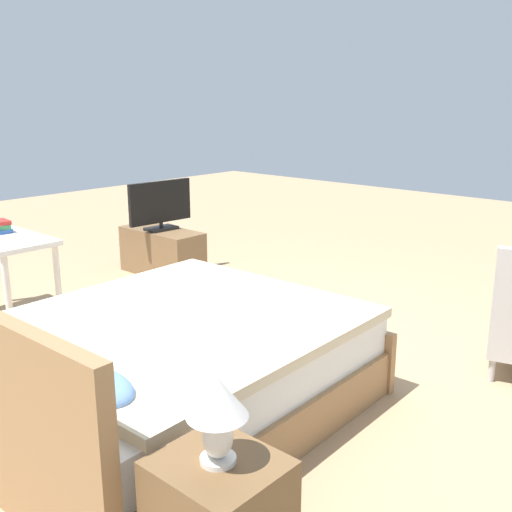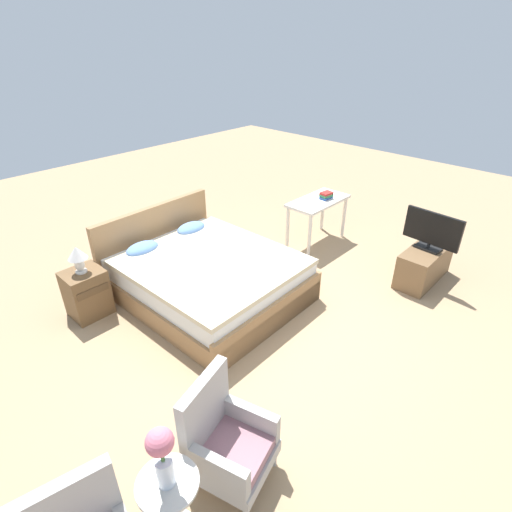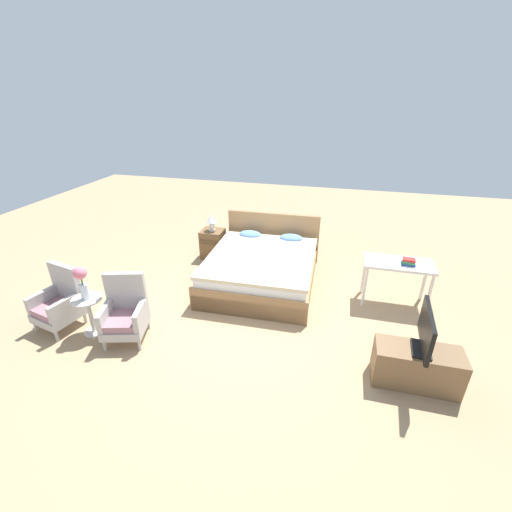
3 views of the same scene
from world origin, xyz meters
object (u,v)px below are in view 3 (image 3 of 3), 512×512
object	(u,v)px
bed	(263,267)
armchair_by_window_right	(125,314)
tv_stand	(416,367)
vanity_desk	(398,269)
nightstand	(213,244)
book_stack	(409,262)
armchair_by_window_left	(59,303)
tv_flatscreen	(426,332)
table_lamp	(212,220)
side_table	(90,311)
flower_vase	(81,280)

from	to	relation	value
bed	armchair_by_window_right	size ratio (longest dim) A/B	2.43
tv_stand	vanity_desk	xyz separation A→B (m)	(-0.08, 1.74, 0.38)
nightstand	book_stack	bearing A→B (deg)	-14.77
armchair_by_window_left	tv_flatscreen	bearing A→B (deg)	0.94
table_lamp	tv_flatscreen	xyz separation A→B (m)	(3.50, -2.61, -0.05)
table_lamp	tv_stand	xyz separation A→B (m)	(3.49, -2.61, -0.56)
armchair_by_window_left	tv_flatscreen	xyz separation A→B (m)	(4.81, 0.08, 0.37)
nightstand	vanity_desk	xyz separation A→B (m)	(3.42, -0.87, 0.33)
side_table	book_stack	distance (m)	4.70
bed	book_stack	bearing A→B (deg)	-4.92
flower_vase	vanity_desk	xyz separation A→B (m)	(4.20, 1.87, -0.24)
armchair_by_window_right	book_stack	bearing A→B (deg)	24.95
flower_vase	bed	bearing A→B (deg)	45.15
nightstand	vanity_desk	world-z (taller)	vanity_desk
tv_stand	side_table	bearing A→B (deg)	-178.31
armchair_by_window_left	flower_vase	xyz separation A→B (m)	(0.54, -0.05, 0.49)
armchair_by_window_right	nightstand	bearing A→B (deg)	84.73
tv_stand	vanity_desk	bearing A→B (deg)	92.49
nightstand	book_stack	world-z (taller)	book_stack
armchair_by_window_left	book_stack	bearing A→B (deg)	19.94
nightstand	tv_stand	distance (m)	4.36
side_table	table_lamp	size ratio (longest dim) A/B	1.74
armchair_by_window_right	side_table	bearing A→B (deg)	-175.06
armchair_by_window_left	nightstand	distance (m)	3.00
flower_vase	tv_stand	size ratio (longest dim) A/B	0.50
vanity_desk	book_stack	world-z (taller)	book_stack
side_table	flower_vase	size ratio (longest dim) A/B	1.20
nightstand	tv_flatscreen	distance (m)	4.39
side_table	book_stack	world-z (taller)	book_stack
armchair_by_window_left	tv_stand	bearing A→B (deg)	0.94
armchair_by_window_left	side_table	bearing A→B (deg)	-5.00
flower_vase	table_lamp	world-z (taller)	flower_vase
armchair_by_window_right	tv_flatscreen	bearing A→B (deg)	1.22
table_lamp	vanity_desk	size ratio (longest dim) A/B	0.32
armchair_by_window_right	flower_vase	size ratio (longest dim) A/B	1.93
nightstand	book_stack	size ratio (longest dim) A/B	2.87
bed	tv_stand	bearing A→B (deg)	-39.54
flower_vase	book_stack	bearing A→B (deg)	22.71
table_lamp	side_table	bearing A→B (deg)	-105.89
nightstand	flower_vase	bearing A→B (deg)	-105.90
side_table	book_stack	size ratio (longest dim) A/B	2.79
nightstand	tv_stand	world-z (taller)	nightstand
side_table	vanity_desk	bearing A→B (deg)	23.96
tv_flatscreen	book_stack	xyz separation A→B (m)	(0.04, 1.68, 0.03)
armchair_by_window_right	vanity_desk	xyz separation A→B (m)	(3.67, 1.82, 0.25)
armchair_by_window_right	tv_flatscreen	world-z (taller)	tv_flatscreen
bed	tv_stand	distance (m)	2.95
bed	table_lamp	bearing A→B (deg)	148.92
flower_vase	tv_flatscreen	bearing A→B (deg)	1.69
tv_flatscreen	tv_stand	bearing A→B (deg)	175.91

